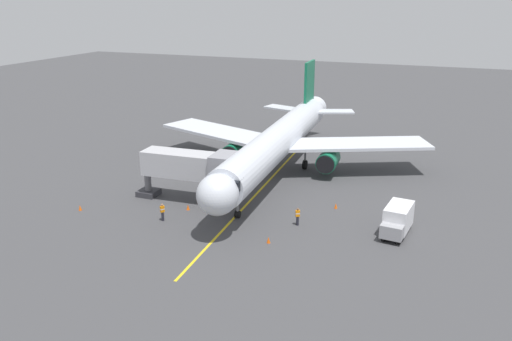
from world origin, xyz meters
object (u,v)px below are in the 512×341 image
Objects in this scene: box_truck_near_nose at (397,220)px; safety_cone_wing_port at (188,207)px; ground_crew_wing_walker at (162,212)px; airplane at (279,141)px; ground_crew_marshaller at (298,216)px; safety_cone_nose_right at (80,208)px; safety_cone_wing_starboard at (268,240)px; safety_cone_nose_left at (336,206)px; ground_crew_loader at (254,146)px; jet_bridge at (196,167)px.

safety_cone_wing_port is at bearing 5.09° from box_truck_near_nose.
safety_cone_wing_port is at bearing -106.56° from ground_crew_wing_walker.
airplane is 18.15m from ground_crew_wing_walker.
ground_crew_marshaller is at bearing -163.25° from ground_crew_wing_walker.
ground_crew_marshaller is 3.11× the size of safety_cone_nose_right.
ground_crew_wing_walker reaches higher than safety_cone_wing_starboard.
ground_crew_marshaller is 21.48m from safety_cone_nose_right.
safety_cone_nose_left is 10.29m from safety_cone_wing_starboard.
airplane is at bearing -64.06° from ground_crew_marshaller.
safety_cone_nose_left is 1.00× the size of safety_cone_wing_port.
airplane is at bearing -73.50° from safety_cone_wing_starboard.
safety_cone_nose_left is (-8.87, 8.10, -3.73)m from airplane.
safety_cone_nose_right is at bearing 22.05° from safety_cone_wing_port.
safety_cone_nose_right is (8.68, 24.78, -0.61)m from ground_crew_loader.
safety_cone_nose_left is at bearing -157.52° from safety_cone_nose_right.
airplane is at bearing -112.67° from jet_bridge.
box_truck_near_nose is 19.99m from safety_cone_wing_port.
ground_crew_loader reaches higher than safety_cone_wing_port.
airplane reaches higher than ground_crew_wing_walker.
box_truck_near_nose is 11.54m from safety_cone_wing_starboard.
ground_crew_marshaller and ground_crew_wing_walker have the same top height.
jet_bridge reaches higher than safety_cone_wing_port.
jet_bridge is 6.70× the size of ground_crew_marshaller.
safety_cone_nose_right is (8.90, 0.80, -0.61)m from ground_crew_wing_walker.
jet_bridge is at bearing 14.05° from safety_cone_nose_left.
airplane is 23.58× the size of ground_crew_marshaller.
jet_bridge is 14.53m from safety_cone_nose_left.
safety_cone_nose_right is at bearing 32.80° from jet_bridge.
box_truck_near_nose is 8.70× the size of safety_cone_nose_left.
airplane reaches higher than safety_cone_wing_port.
ground_crew_loader is at bearing -50.19° from airplane.
box_truck_near_nose is 30.30m from safety_cone_nose_right.
safety_cone_wing_port is at bearing 93.22° from ground_crew_loader.
ground_crew_wing_walker is at bearing 71.71° from airplane.
box_truck_near_nose reaches higher than safety_cone_nose_right.
ground_crew_wing_walker reaches higher than safety_cone_nose_left.
airplane is 12.50m from jet_bridge.
box_truck_near_nose is (-8.73, -1.32, 0.50)m from ground_crew_marshaller.
box_truck_near_nose is at bearing -169.03° from safety_cone_nose_right.
airplane is 73.31× the size of safety_cone_wing_port.
safety_cone_wing_port is (4.66, 13.79, -3.73)m from airplane.
ground_crew_marshaller is 23.77m from ground_crew_loader.
jet_bridge is 20.85× the size of safety_cone_nose_right.
safety_cone_nose_right is 1.00× the size of safety_cone_wing_starboard.
safety_cone_nose_left and safety_cone_wing_port have the same top height.
ground_crew_wing_walker is at bearing 13.39° from box_truck_near_nose.
safety_cone_nose_left is 1.00× the size of safety_cone_nose_right.
jet_bridge is 2.40× the size of box_truck_near_nose.
airplane is 15.03m from safety_cone_wing_port.
airplane is 8.43× the size of box_truck_near_nose.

